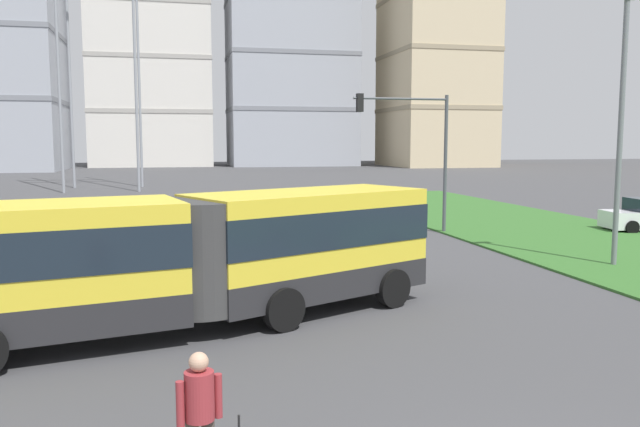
# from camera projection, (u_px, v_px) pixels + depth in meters

# --- Properties ---
(articulated_bus) EXTENTS (11.85, 6.14, 3.00)m
(articulated_bus) POSITION_uv_depth(u_px,v_px,m) (202.00, 255.00, 14.65)
(articulated_bus) COLOR yellow
(articulated_bus) RESTS_ON ground
(car_black_sedan) EXTENTS (4.53, 2.29, 1.58)m
(car_black_sedan) POSITION_uv_depth(u_px,v_px,m) (140.00, 220.00, 28.43)
(car_black_sedan) COLOR black
(car_black_sedan) RESTS_ON ground
(pedestrian_crossing) EXTENTS (0.56, 0.36, 1.74)m
(pedestrian_crossing) POSITION_uv_depth(u_px,v_px,m) (200.00, 411.00, 7.71)
(pedestrian_crossing) COLOR #4C4238
(pedestrian_crossing) RESTS_ON ground
(traffic_light_far_right) EXTENTS (4.51, 0.28, 6.34)m
(traffic_light_far_right) POSITION_uv_depth(u_px,v_px,m) (416.00, 138.00, 29.01)
(traffic_light_far_right) COLOR #474C51
(traffic_light_far_right) RESTS_ON ground
(streetlight_median) EXTENTS (0.70, 0.28, 9.05)m
(streetlight_median) POSITION_uv_depth(u_px,v_px,m) (621.00, 119.00, 21.22)
(streetlight_median) COLOR slate
(streetlight_median) RESTS_ON ground
(apartment_tower_westcentre) EXTENTS (20.17, 15.25, 44.07)m
(apartment_tower_westcentre) POSITION_uv_depth(u_px,v_px,m) (150.00, 37.00, 109.31)
(apartment_tower_westcentre) COLOR silver
(apartment_tower_westcentre) RESTS_ON ground
(apartment_tower_centre) EXTENTS (21.84, 14.50, 46.54)m
(apartment_tower_centre) POSITION_uv_depth(u_px,v_px,m) (291.00, 32.00, 111.48)
(apartment_tower_centre) COLOR #9EA3AD
(apartment_tower_centre) RESTS_ON ground
(apartment_tower_eastcentre) EXTENTS (15.81, 18.27, 46.50)m
(apartment_tower_eastcentre) POSITION_uv_depth(u_px,v_px,m) (436.00, 29.00, 108.42)
(apartment_tower_eastcentre) COLOR beige
(apartment_tower_eastcentre) RESTS_ON ground
(apartment_tower_east) EXTENTS (14.44, 20.09, 50.04)m
(apartment_tower_east) POSITION_uv_depth(u_px,v_px,m) (444.00, 35.00, 125.90)
(apartment_tower_east) COLOR tan
(apartment_tower_east) RESTS_ON ground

